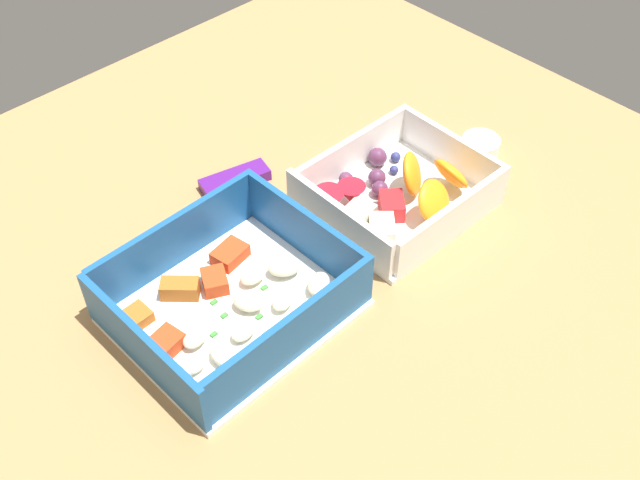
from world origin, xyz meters
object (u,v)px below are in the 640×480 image
at_px(pasta_container, 231,299).
at_px(fruit_bowl, 396,194).
at_px(candy_bar, 231,182).
at_px(paper_cup_liner, 480,146).

distance_m(pasta_container, fruit_bowl, 0.20).
height_order(pasta_container, candy_bar, pasta_container).
xyz_separation_m(fruit_bowl, candy_bar, (-0.10, 0.13, -0.01)).
bearing_deg(pasta_container, paper_cup_liner, -3.06).
bearing_deg(paper_cup_liner, candy_bar, 148.07).
relative_size(pasta_container, fruit_bowl, 1.16).
relative_size(candy_bar, paper_cup_liner, 1.77).
distance_m(fruit_bowl, paper_cup_liner, 0.13).
bearing_deg(fruit_bowl, pasta_container, 177.96).
bearing_deg(candy_bar, fruit_bowl, -54.34).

